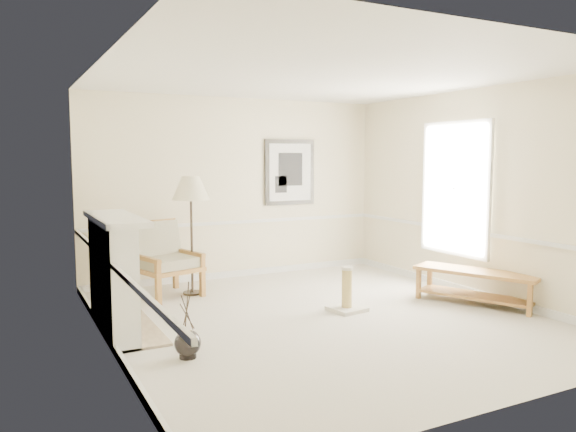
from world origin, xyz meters
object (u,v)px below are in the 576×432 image
object	(u,v)px
floor_vase	(188,344)
bench	(476,282)
scratching_post	(347,297)
armchair	(163,256)
floor_lamp	(191,191)

from	to	relation	value
floor_vase	bench	world-z (taller)	floor_vase
scratching_post	bench	bearing A→B (deg)	-16.49
armchair	scratching_post	distance (m)	2.69
armchair	scratching_post	xyz separation A→B (m)	(1.86, -1.91, -0.39)
floor_vase	armchair	distance (m)	2.69
floor_vase	floor_lamp	size ratio (longest dim) A/B	0.45
floor_vase	armchair	bearing A→B (deg)	80.28
floor_lamp	scratching_post	xyz separation A→B (m)	(1.47, -1.77, -1.29)
armchair	bench	world-z (taller)	armchair
bench	armchair	bearing A→B (deg)	145.90
armchair	scratching_post	size ratio (longest dim) A/B	1.83
floor_vase	scratching_post	distance (m)	2.41
floor_vase	scratching_post	world-z (taller)	floor_vase
floor_vase	scratching_post	xyz separation A→B (m)	(2.31, 0.71, 0.04)
floor_lamp	scratching_post	bearing A→B (deg)	-50.26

